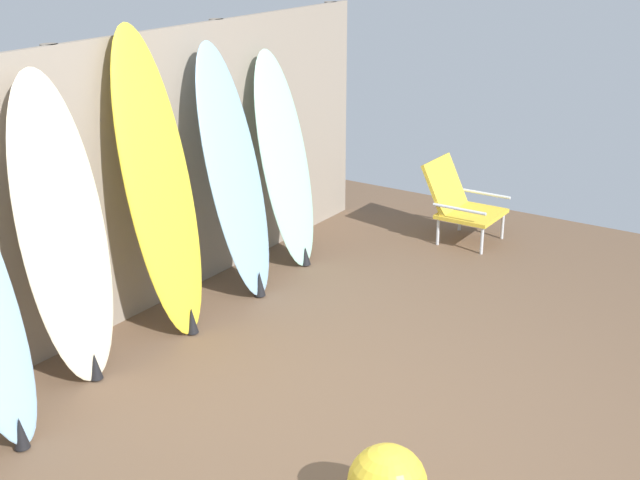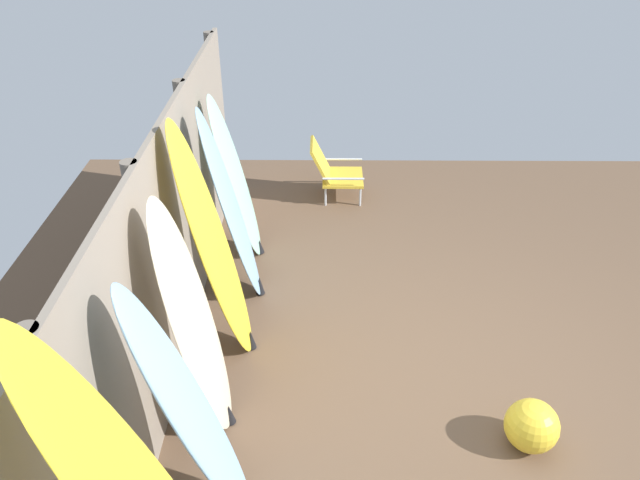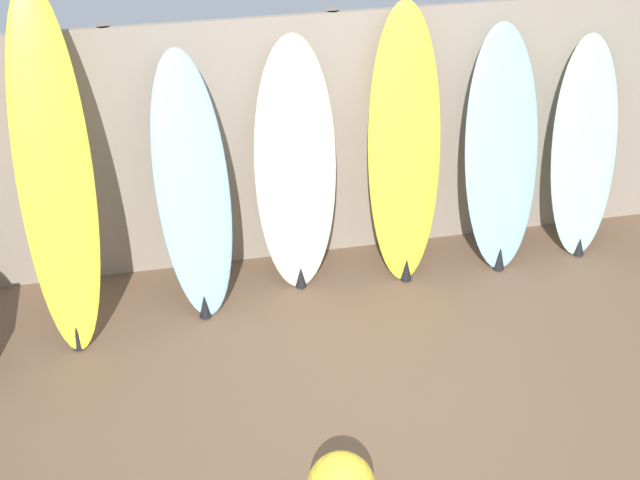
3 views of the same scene
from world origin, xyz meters
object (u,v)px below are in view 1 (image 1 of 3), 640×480
(surfboard_cream_2, at_px, (63,233))
(surfboard_yellow_3, at_px, (159,186))
(beach_chair, at_px, (459,201))
(surfboard_skyblue_4, at_px, (234,174))
(surfboard_seafoam_5, at_px, (285,162))

(surfboard_cream_2, xyz_separation_m, surfboard_yellow_3, (0.74, -0.01, 0.08))
(beach_chair, bearing_deg, surfboard_yellow_3, 165.60)
(surfboard_skyblue_4, relative_size, beach_chair, 2.69)
(surfboard_yellow_3, xyz_separation_m, surfboard_skyblue_4, (0.69, -0.03, -0.09))
(surfboard_yellow_3, relative_size, beach_chair, 2.97)
(surfboard_skyblue_4, bearing_deg, surfboard_seafoam_5, 4.07)
(surfboard_skyblue_4, relative_size, surfboard_seafoam_5, 1.09)
(surfboard_yellow_3, distance_m, beach_chair, 2.69)
(surfboard_cream_2, relative_size, surfboard_skyblue_4, 1.01)
(surfboard_cream_2, relative_size, beach_chair, 2.72)
(beach_chair, bearing_deg, surfboard_seafoam_5, 147.24)
(surfboard_cream_2, bearing_deg, surfboard_skyblue_4, -1.62)
(surfboard_yellow_3, distance_m, surfboard_skyblue_4, 0.70)
(surfboard_seafoam_5, xyz_separation_m, beach_chair, (1.14, -0.88, -0.45))
(surfboard_seafoam_5, bearing_deg, surfboard_cream_2, -179.85)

